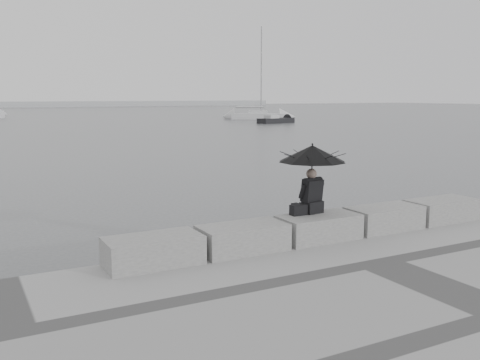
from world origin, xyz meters
TOP-DOWN VIEW (x-y plane):
  - ground at (0.00, 0.00)m, footprint 360.00×360.00m
  - stone_block_far_left at (-3.40, -0.45)m, footprint 1.60×0.80m
  - stone_block_left at (-1.70, -0.45)m, footprint 1.60×0.80m
  - stone_block_centre at (0.00, -0.45)m, footprint 1.60×0.80m
  - stone_block_right at (1.70, -0.45)m, footprint 1.60×0.80m
  - stone_block_far_right at (3.40, -0.45)m, footprint 1.60×0.80m
  - seated_person at (0.01, -0.18)m, footprint 1.34×1.34m
  - bag at (-0.35, -0.25)m, footprint 0.32×0.18m
  - sailboat_right at (32.10, 57.47)m, footprint 7.71×5.67m
  - small_motorboat at (28.45, 46.73)m, footprint 5.18×2.67m

SIDE VIEW (x-z plane):
  - ground at x=0.00m, z-range 0.00..0.00m
  - small_motorboat at x=28.45m, z-range -0.23..0.87m
  - sailboat_right at x=32.10m, z-range -5.92..6.98m
  - stone_block_far_left at x=-3.40m, z-range 0.50..1.00m
  - stone_block_left at x=-1.70m, z-range 0.50..1.00m
  - stone_block_centre at x=0.00m, z-range 0.50..1.00m
  - stone_block_right at x=1.70m, z-range 0.50..1.00m
  - stone_block_far_right at x=3.40m, z-range 0.50..1.00m
  - bag at x=-0.35m, z-range 1.00..1.20m
  - seated_person at x=0.01m, z-range 1.34..2.73m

